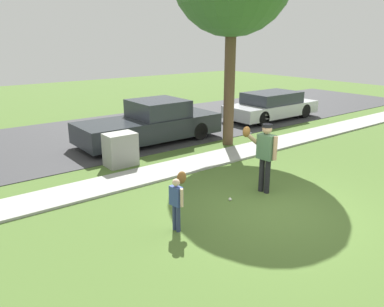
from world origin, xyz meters
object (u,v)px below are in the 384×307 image
Objects in this scene: parked_pickup_dark at (151,124)px; baseball at (230,199)px; utility_cabinet at (120,149)px; person_adult at (264,150)px; person_child at (178,195)px; parked_sedan_silver at (271,106)px.

baseball is at bearing 76.62° from parked_pickup_dark.
parked_pickup_dark is (2.14, 1.74, 0.18)m from utility_cabinet.
person_adult is 5.73m from parked_pickup_dark.
utility_cabinet is (-1.79, 3.97, -0.58)m from person_adult.
person_child is 0.22× the size of parked_pickup_dark.
person_adult is 0.37× the size of parked_sedan_silver.
utility_cabinet is 2.76m from parked_pickup_dark.
person_adult reaches higher than utility_cabinet.
parked_pickup_dark reaches higher than baseball.
parked_sedan_silver is at bearing -145.99° from person_adult.
person_child is 6.73m from parked_pickup_dark.
person_child reaches higher than utility_cabinet.
parked_pickup_dark is at bearing 56.63° from person_child.
person_child is 4.35m from utility_cabinet.
person_adult reaches higher than baseball.
parked_pickup_dark is (3.09, 5.97, -0.05)m from person_child.
person_child is 1.15× the size of utility_cabinet.
utility_cabinet is 0.19× the size of parked_pickup_dark.
utility_cabinet is at bearing 101.72° from baseball.
person_child is 1.92m from baseball.
baseball is (1.76, 0.37, -0.68)m from person_child.
utility_cabinet is 0.21× the size of parked_sedan_silver.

